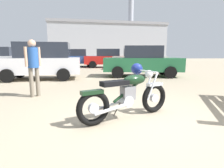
% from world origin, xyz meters
% --- Properties ---
extents(ground_plane, '(80.00, 80.00, 0.00)m').
position_xyz_m(ground_plane, '(0.00, 0.00, 0.00)').
color(ground_plane, gray).
extents(vintage_motorcycle, '(1.94, 1.07, 1.07)m').
position_xyz_m(vintage_motorcycle, '(-0.24, 0.13, 0.49)').
color(vintage_motorcycle, black).
rests_on(vintage_motorcycle, ground_plane).
extents(bystander, '(0.37, 0.32, 1.66)m').
position_xyz_m(bystander, '(-2.65, 2.17, 1.02)').
color(bystander, '#706656').
rests_on(bystander, ground_plane).
extents(silver_sedan_mid, '(4.40, 2.37, 1.67)m').
position_xyz_m(silver_sedan_mid, '(1.81, 6.51, 0.84)').
color(silver_sedan_mid, black).
rests_on(silver_sedan_mid, ground_plane).
extents(pale_sedan_back, '(3.98, 1.99, 1.78)m').
position_xyz_m(pale_sedan_back, '(-3.44, 5.88, 0.92)').
color(pale_sedan_back, black).
rests_on(pale_sedan_back, ground_plane).
extents(red_hatchback_near, '(4.45, 2.51, 1.67)m').
position_xyz_m(red_hatchback_near, '(2.82, 10.91, 0.84)').
color(red_hatchback_near, black).
rests_on(red_hatchback_near, ground_plane).
extents(blue_hatchback_right, '(4.33, 2.20, 1.67)m').
position_xyz_m(blue_hatchback_right, '(0.51, 13.17, 0.84)').
color(blue_hatchback_right, black).
rests_on(blue_hatchback_right, ground_plane).
extents(dark_sedan_left, '(4.21, 1.93, 1.67)m').
position_xyz_m(dark_sedan_left, '(-2.52, 14.61, 0.84)').
color(dark_sedan_left, black).
rests_on(dark_sedan_left, ground_plane).
extents(industrial_building, '(23.70, 14.54, 15.76)m').
position_xyz_m(industrial_building, '(2.11, 36.80, 3.67)').
color(industrial_building, '#9EA0A8').
rests_on(industrial_building, ground_plane).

